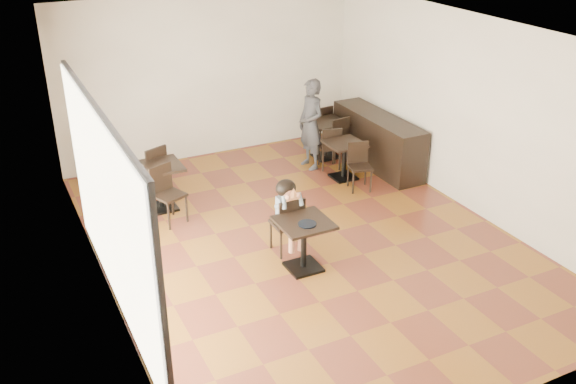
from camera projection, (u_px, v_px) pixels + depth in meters
floor at (304, 239)px, 9.95m from camera, size 6.00×8.00×0.01m
ceiling at (307, 32)px, 8.57m from camera, size 6.00×8.00×0.01m
wall_back at (210, 76)px, 12.49m from camera, size 6.00×0.01×3.20m
wall_front at (503, 282)px, 6.03m from camera, size 6.00×0.01×3.20m
wall_left at (95, 182)px, 8.06m from camera, size 0.01×8.00×3.20m
wall_right at (468, 114)px, 10.46m from camera, size 0.01×8.00×3.20m
storefront_window at (107, 212)px, 7.76m from camera, size 0.04×4.50×2.60m
child_table at (304, 245)px, 9.04m from camera, size 0.72×0.72×0.76m
child_chair at (286, 224)px, 9.46m from camera, size 0.41×0.41×0.92m
child at (286, 217)px, 9.40m from camera, size 0.41×0.58×1.16m
plate at (307, 224)px, 8.80m from camera, size 0.26×0.26×0.02m
pizza_slice at (292, 196)px, 9.07m from camera, size 0.27×0.21×0.06m
adult_patron at (311, 124)px, 12.16m from camera, size 0.48×0.68×1.74m
cafe_table_mid at (344, 160)px, 11.90m from camera, size 0.82×0.82×0.71m
cafe_table_left at (160, 187)px, 10.75m from camera, size 0.98×0.98×0.80m
cafe_table_back at (326, 139)px, 12.81m from camera, size 0.79×0.79×0.76m
chair_mid_a at (329, 147)px, 12.31m from camera, size 0.47×0.47×0.85m
chair_mid_b at (360, 167)px, 11.42m from camera, size 0.47×0.47×0.85m
chair_left_a at (151, 171)px, 11.16m from camera, size 0.56×0.56×0.96m
chair_left_b at (169, 196)px, 10.27m from camera, size 0.56×0.56×0.96m
chair_back_a at (319, 126)px, 13.28m from camera, size 0.45×0.45×0.92m
chair_back_b at (346, 143)px, 12.39m from camera, size 0.45×0.45×0.92m
service_counter at (378, 141)px, 12.41m from camera, size 0.60×2.40×1.00m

